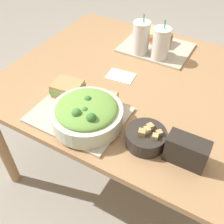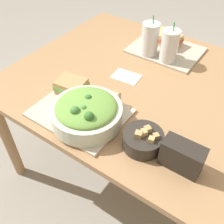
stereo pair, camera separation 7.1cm
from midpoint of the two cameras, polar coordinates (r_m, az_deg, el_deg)
The scene contains 14 objects.
ground_plane at distance 1.83m, azimuth 6.39°, elevation -11.24°, with size 12.00×12.00×0.00m, color gray.
dining_table at distance 1.37m, azimuth 8.40°, elevation 3.91°, with size 1.33×1.09×0.70m.
tray_near at distance 1.13m, azimuth -5.22°, elevation -0.18°, with size 0.39×0.30×0.01m.
tray_far at distance 1.58m, azimuth 12.87°, elevation 13.01°, with size 0.39×0.30×0.01m.
salad_bowl at distance 1.05m, azimuth -3.66°, elevation -0.00°, with size 0.29×0.29×0.12m.
soup_bowl at distance 1.00m, azimuth 8.80°, elevation -5.98°, with size 0.15×0.15×0.08m.
sandwich_near at distance 1.21m, azimuth -7.16°, elevation 5.53°, with size 0.15×0.12×0.06m.
baguette_near at distance 1.15m, azimuth 0.33°, elevation 3.36°, with size 0.14×0.09×0.07m.
sandwich_far at distance 1.61m, azimuth 13.37°, elevation 15.12°, with size 0.16×0.13×0.06m.
baguette_far at distance 1.68m, azimuth 12.63°, elevation 16.45°, with size 0.11×0.07×0.07m.
drink_cup_dark at distance 1.48m, azimuth 9.66°, elevation 15.14°, with size 0.09×0.09×0.22m.
drink_cup_red at distance 1.44m, azimuth 13.78°, elevation 13.58°, with size 0.09×0.09×0.22m.
chip_bag at distance 0.95m, azimuth 17.11°, elevation -9.30°, with size 0.15×0.07×0.11m.
napkin_folded at distance 1.34m, azimuth 4.66°, elevation 7.66°, with size 0.15×0.11×0.00m.
Camera 2 is at (0.46, -0.95, 1.49)m, focal length 42.00 mm.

